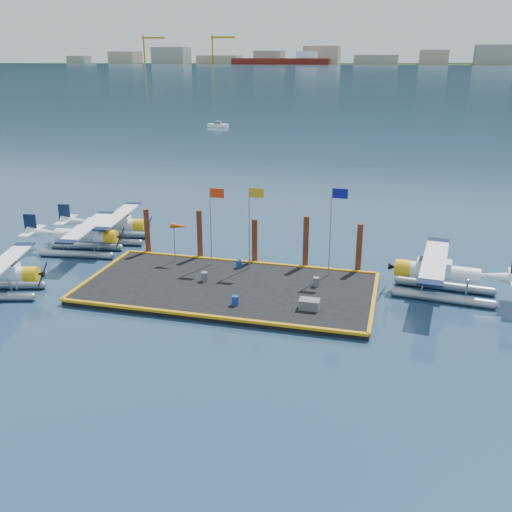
{
  "coord_description": "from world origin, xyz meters",
  "views": [
    {
      "loc": [
        11.01,
        -35.18,
        15.73
      ],
      "look_at": [
        1.48,
        2.0,
        2.07
      ],
      "focal_mm": 40.0,
      "sensor_mm": 36.0,
      "label": 1
    }
  ],
  "objects_px": {
    "flagpole_yellow": "(252,216)",
    "windsock": "(179,227)",
    "drum_5": "(239,264)",
    "flagpole_red": "(213,215)",
    "drum_3": "(235,301)",
    "flagpole_blue": "(334,219)",
    "crate": "(309,304)",
    "piling_3": "(306,244)",
    "piling_2": "(255,243)",
    "piling_4": "(359,250)",
    "piling_1": "(200,236)",
    "drum_4": "(316,282)",
    "seaplane_c": "(115,226)",
    "seaplane_d": "(439,275)",
    "seaplane_b": "(84,237)",
    "drum_0": "(204,277)",
    "piling_0": "(147,233)"
  },
  "relations": [
    {
      "from": "seaplane_b",
      "to": "flagpole_blue",
      "type": "bearing_deg",
      "value": 80.11
    },
    {
      "from": "seaplane_d",
      "to": "piling_0",
      "type": "relative_size",
      "value": 2.46
    },
    {
      "from": "flagpole_red",
      "to": "piling_1",
      "type": "bearing_deg",
      "value": 136.85
    },
    {
      "from": "drum_5",
      "to": "windsock",
      "type": "relative_size",
      "value": 0.19
    },
    {
      "from": "drum_5",
      "to": "flagpole_red",
      "type": "relative_size",
      "value": 0.1
    },
    {
      "from": "seaplane_b",
      "to": "piling_0",
      "type": "height_order",
      "value": "piling_0"
    },
    {
      "from": "seaplane_d",
      "to": "piling_1",
      "type": "xyz_separation_m",
      "value": [
        -18.16,
        2.48,
        0.58
      ]
    },
    {
      "from": "windsock",
      "to": "piling_3",
      "type": "relative_size",
      "value": 0.73
    },
    {
      "from": "drum_4",
      "to": "piling_4",
      "type": "bearing_deg",
      "value": 56.67
    },
    {
      "from": "seaplane_b",
      "to": "drum_5",
      "type": "xyz_separation_m",
      "value": [
        13.56,
        -1.06,
        -0.71
      ]
    },
    {
      "from": "seaplane_c",
      "to": "crate",
      "type": "relative_size",
      "value": 7.07
    },
    {
      "from": "flagpole_red",
      "to": "piling_0",
      "type": "height_order",
      "value": "flagpole_red"
    },
    {
      "from": "piling_1",
      "to": "piling_2",
      "type": "bearing_deg",
      "value": 0.0
    },
    {
      "from": "crate",
      "to": "piling_3",
      "type": "relative_size",
      "value": 0.3
    },
    {
      "from": "drum_3",
      "to": "flagpole_blue",
      "type": "bearing_deg",
      "value": 51.69
    },
    {
      "from": "flagpole_blue",
      "to": "piling_1",
      "type": "height_order",
      "value": "flagpole_blue"
    },
    {
      "from": "drum_4",
      "to": "drum_5",
      "type": "bearing_deg",
      "value": 161.13
    },
    {
      "from": "piling_1",
      "to": "piling_2",
      "type": "relative_size",
      "value": 1.11
    },
    {
      "from": "seaplane_d",
      "to": "drum_3",
      "type": "bearing_deg",
      "value": 120.12
    },
    {
      "from": "seaplane_d",
      "to": "drum_5",
      "type": "distance_m",
      "value": 14.49
    },
    {
      "from": "seaplane_c",
      "to": "seaplane_b",
      "type": "bearing_deg",
      "value": -19.71
    },
    {
      "from": "seaplane_b",
      "to": "flagpole_blue",
      "type": "distance_m",
      "value": 20.82
    },
    {
      "from": "piling_2",
      "to": "piling_4",
      "type": "bearing_deg",
      "value": 0.0
    },
    {
      "from": "seaplane_b",
      "to": "piling_1",
      "type": "bearing_deg",
      "value": 86.69
    },
    {
      "from": "flagpole_red",
      "to": "piling_3",
      "type": "distance_m",
      "value": 7.33
    },
    {
      "from": "piling_0",
      "to": "crate",
      "type": "bearing_deg",
      "value": -27.96
    },
    {
      "from": "seaplane_b",
      "to": "piling_1",
      "type": "distance_m",
      "value": 9.9
    },
    {
      "from": "crate",
      "to": "windsock",
      "type": "relative_size",
      "value": 0.41
    },
    {
      "from": "drum_4",
      "to": "flagpole_red",
      "type": "relative_size",
      "value": 0.11
    },
    {
      "from": "piling_0",
      "to": "flagpole_yellow",
      "type": "bearing_deg",
      "value": -9.86
    },
    {
      "from": "flagpole_yellow",
      "to": "windsock",
      "type": "xyz_separation_m",
      "value": [
        -5.73,
        0.0,
        -1.28
      ]
    },
    {
      "from": "piling_2",
      "to": "drum_5",
      "type": "bearing_deg",
      "value": -114.15
    },
    {
      "from": "windsock",
      "to": "piling_4",
      "type": "distance_m",
      "value": 13.68
    },
    {
      "from": "flagpole_red",
      "to": "flagpole_blue",
      "type": "height_order",
      "value": "flagpole_blue"
    },
    {
      "from": "piling_0",
      "to": "piling_2",
      "type": "bearing_deg",
      "value": 0.0
    },
    {
      "from": "drum_0",
      "to": "piling_2",
      "type": "relative_size",
      "value": 0.17
    },
    {
      "from": "seaplane_c",
      "to": "piling_2",
      "type": "xyz_separation_m",
      "value": [
        13.53,
        -3.0,
        0.5
      ]
    },
    {
      "from": "drum_0",
      "to": "drum_5",
      "type": "height_order",
      "value": "drum_0"
    },
    {
      "from": "flagpole_blue",
      "to": "piling_2",
      "type": "relative_size",
      "value": 1.71
    },
    {
      "from": "flagpole_yellow",
      "to": "piling_4",
      "type": "height_order",
      "value": "flagpole_yellow"
    },
    {
      "from": "drum_5",
      "to": "piling_0",
      "type": "height_order",
      "value": "piling_0"
    },
    {
      "from": "seaplane_c",
      "to": "drum_4",
      "type": "distance_m",
      "value": 20.19
    },
    {
      "from": "flagpole_yellow",
      "to": "flagpole_blue",
      "type": "height_order",
      "value": "flagpole_blue"
    },
    {
      "from": "drum_5",
      "to": "piling_0",
      "type": "relative_size",
      "value": 0.15
    },
    {
      "from": "flagpole_yellow",
      "to": "seaplane_c",
      "type": "bearing_deg",
      "value": 161.49
    },
    {
      "from": "drum_4",
      "to": "piling_2",
      "type": "height_order",
      "value": "piling_2"
    },
    {
      "from": "drum_4",
      "to": "flagpole_yellow",
      "type": "distance_m",
      "value": 6.86
    },
    {
      "from": "seaplane_c",
      "to": "drum_3",
      "type": "height_order",
      "value": "seaplane_c"
    },
    {
      "from": "seaplane_d",
      "to": "windsock",
      "type": "xyz_separation_m",
      "value": [
        -19.18,
        0.88,
        1.71
      ]
    },
    {
      "from": "crate",
      "to": "piling_1",
      "type": "xyz_separation_m",
      "value": [
        -10.1,
        7.75,
        1.38
      ]
    }
  ]
}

